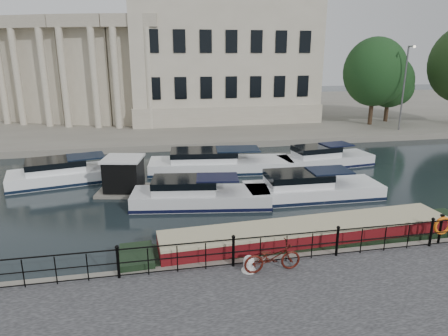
# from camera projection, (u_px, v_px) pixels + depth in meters

# --- Properties ---
(ground_plane) EXTENTS (160.00, 160.00, 0.00)m
(ground_plane) POSITION_uv_depth(u_px,v_px,m) (222.00, 250.00, 16.67)
(ground_plane) COLOR black
(ground_plane) RESTS_ON ground
(far_bank) EXTENTS (120.00, 42.00, 0.55)m
(far_bank) POSITION_uv_depth(u_px,v_px,m) (167.00, 113.00, 53.35)
(far_bank) COLOR #6B665B
(far_bank) RESTS_ON ground_plane
(railing) EXTENTS (24.14, 0.14, 1.22)m
(railing) POSITION_uv_depth(u_px,v_px,m) (233.00, 250.00, 14.22)
(railing) COLOR black
(railing) RESTS_ON near_quay
(civic_building) EXTENTS (53.55, 31.84, 16.85)m
(civic_building) POSITION_uv_depth(u_px,v_px,m) (158.00, 61.00, 47.24)
(civic_building) COLOR #ADA38C
(civic_building) RESTS_ON far_bank
(lamp_posts) EXTENTS (8.24, 1.55, 8.07)m
(lamp_posts) POSITION_uv_depth(u_px,v_px,m) (439.00, 86.00, 39.69)
(lamp_posts) COLOR #59595B
(lamp_posts) RESTS_ON far_bank
(bicycle) EXTENTS (2.07, 0.78, 1.08)m
(bicycle) POSITION_uv_depth(u_px,v_px,m) (272.00, 257.00, 13.93)
(bicycle) COLOR #42120B
(bicycle) RESTS_ON near_quay
(mooring_bollard) EXTENTS (0.52, 0.52, 0.59)m
(mooring_bollard) POSITION_uv_depth(u_px,v_px,m) (249.00, 264.00, 14.01)
(mooring_bollard) COLOR silver
(mooring_bollard) RESTS_ON near_quay
(life_ring_post) EXTENTS (0.76, 0.20, 1.24)m
(life_ring_post) POSITION_uv_depth(u_px,v_px,m) (442.00, 226.00, 15.85)
(life_ring_post) COLOR black
(life_ring_post) RESTS_ON near_quay
(narrowboat) EXTENTS (15.42, 2.87, 1.56)m
(narrowboat) POSITION_uv_depth(u_px,v_px,m) (307.00, 242.00, 16.59)
(narrowboat) COLOR black
(narrowboat) RESTS_ON ground_plane
(harbour_hut) EXTENTS (3.46, 3.07, 2.18)m
(harbour_hut) POSITION_uv_depth(u_px,v_px,m) (124.00, 177.00, 23.42)
(harbour_hut) COLOR #6B665B
(harbour_hut) RESTS_ON ground_plane
(cabin_cruisers) EXTENTS (25.17, 9.91, 1.99)m
(cabin_cruisers) POSITION_uv_depth(u_px,v_px,m) (219.00, 176.00, 25.49)
(cabin_cruisers) COLOR silver
(cabin_cruisers) RESTS_ON ground_plane
(trees) EXTENTS (16.29, 9.28, 10.38)m
(trees) POSITION_uv_depth(u_px,v_px,m) (424.00, 72.00, 41.85)
(trees) COLOR black
(trees) RESTS_ON far_bank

